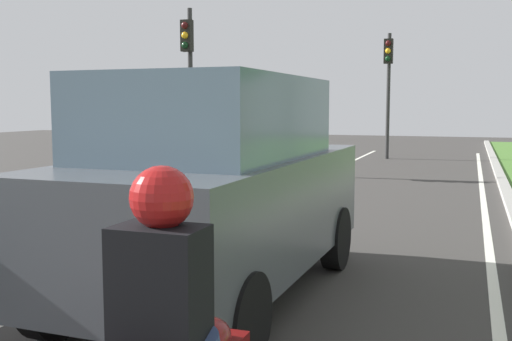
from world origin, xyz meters
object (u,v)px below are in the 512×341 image
at_px(car_suv_ahead, 217,187).
at_px(traffic_light_overhead_left, 189,64).
at_px(traffic_light_far_median, 388,74).
at_px(rider_person, 163,290).

xyz_separation_m(car_suv_ahead, traffic_light_overhead_left, (-5.43, 10.55, 2.04)).
bearing_deg(car_suv_ahead, traffic_light_far_median, 92.95).
bearing_deg(traffic_light_far_median, traffic_light_overhead_left, -125.63).
relative_size(car_suv_ahead, rider_person, 3.90).
bearing_deg(rider_person, car_suv_ahead, 109.50).
height_order(rider_person, traffic_light_far_median, traffic_light_far_median).
relative_size(rider_person, traffic_light_overhead_left, 0.24).
bearing_deg(traffic_light_far_median, car_suv_ahead, -88.17).
bearing_deg(rider_person, traffic_light_overhead_left, 115.55).
xyz_separation_m(car_suv_ahead, rider_person, (1.17, -3.33, 0.02)).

